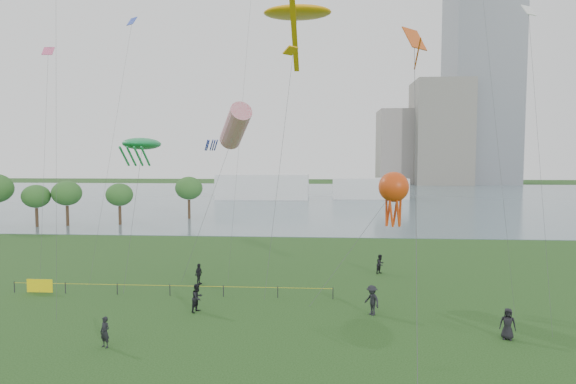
{
  "coord_description": "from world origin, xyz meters",
  "views": [
    {
      "loc": [
        2.11,
        -20.44,
        10.24
      ],
      "look_at": [
        0.0,
        10.0,
        8.0
      ],
      "focal_mm": 30.0,
      "sensor_mm": 36.0,
      "label": 1
    }
  ],
  "objects": [
    {
      "name": "building_mid",
      "position": [
        46.0,
        162.0,
        19.0
      ],
      "size": [
        20.0,
        20.0,
        38.0
      ],
      "primitive_type": "cube",
      "color": "slate",
      "rests_on": "ground_plane"
    },
    {
      "name": "trees",
      "position": [
        -34.3,
        49.15,
        5.04
      ],
      "size": [
        29.91,
        16.36,
        7.81
      ],
      "color": "#392719",
      "rests_on": "ground_plane"
    },
    {
      "name": "spectator_a",
      "position": [
        -6.02,
        10.23,
        0.93
      ],
      "size": [
        1.02,
        1.12,
        1.87
      ],
      "primitive_type": "imported",
      "rotation": [
        0.0,
        0.0,
        1.15
      ],
      "color": "black",
      "rests_on": "ground_plane"
    },
    {
      "name": "pavilion_right",
      "position": [
        14.0,
        98.0,
        2.5
      ],
      "size": [
        18.0,
        7.0,
        5.0
      ],
      "primitive_type": "cube",
      "color": "silver",
      "rests_on": "ground_plane"
    },
    {
      "name": "kite_windsock",
      "position": [
        -5.09,
        19.61,
        12.77
      ],
      "size": [
        6.04,
        5.12,
        14.7
      ],
      "rotation": [
        0.0,
        0.0,
        0.25
      ],
      "color": "#3F3F42"
    },
    {
      "name": "kite_creature",
      "position": [
        -12.08,
        16.91,
        11.25
      ],
      "size": [
        2.66,
        5.32,
        11.74
      ],
      "rotation": [
        0.0,
        0.0,
        0.43
      ],
      "color": "#3F3F42"
    },
    {
      "name": "kite_stingray",
      "position": [
        0.27,
        16.03,
        20.87
      ],
      "size": [
        5.09,
        10.07,
        21.34
      ],
      "rotation": [
        0.0,
        0.0,
        -0.23
      ],
      "color": "#3F3F42"
    },
    {
      "name": "kite_octopus",
      "position": [
        7.4,
        15.07,
        7.97
      ],
      "size": [
        7.19,
        4.36,
        9.16
      ],
      "rotation": [
        0.0,
        0.0,
        0.11
      ],
      "color": "#3F3F42"
    },
    {
      "name": "pavilion_left",
      "position": [
        -12.0,
        95.0,
        3.0
      ],
      "size": [
        22.0,
        8.0,
        6.0
      ],
      "primitive_type": "cube",
      "color": "silver",
      "rests_on": "ground_plane"
    },
    {
      "name": "fence",
      "position": [
        -15.12,
        13.73,
        0.55
      ],
      "size": [
        24.07,
        0.07,
        1.05
      ],
      "color": "black",
      "rests_on": "ground_plane"
    },
    {
      "name": "tower",
      "position": [
        62.0,
        168.0,
        60.0
      ],
      "size": [
        24.0,
        24.0,
        120.0
      ],
      "primitive_type": "cube",
      "color": "slate",
      "rests_on": "ground_plane"
    },
    {
      "name": "spectator_g",
      "position": [
        7.32,
        21.56,
        0.85
      ],
      "size": [
        1.03,
        1.04,
        1.7
      ],
      "primitive_type": "imported",
      "rotation": [
        0.0,
        0.0,
        0.84
      ],
      "color": "black",
      "rests_on": "ground_plane"
    },
    {
      "name": "spectator_b",
      "position": [
        5.42,
        10.37,
        0.98
      ],
      "size": [
        1.32,
        1.45,
        1.95
      ],
      "primitive_type": "imported",
      "rotation": [
        0.0,
        0.0,
        -0.95
      ],
      "color": "black",
      "rests_on": "ground_plane"
    },
    {
      "name": "building_low",
      "position": [
        32.0,
        168.0,
        14.0
      ],
      "size": [
        16.0,
        18.0,
        28.0
      ],
      "primitive_type": "cube",
      "color": "gray",
      "rests_on": "ground_plane"
    },
    {
      "name": "spectator_d",
      "position": [
        12.6,
        6.7,
        0.88
      ],
      "size": [
        1.0,
        0.8,
        1.77
      ],
      "primitive_type": "imported",
      "rotation": [
        0.0,
        0.0,
        -0.32
      ],
      "color": "black",
      "rests_on": "ground_plane"
    },
    {
      "name": "spectator_f",
      "position": [
        -9.46,
        4.02,
        0.83
      ],
      "size": [
        0.72,
        0.61,
        1.67
      ],
      "primitive_type": "imported",
      "rotation": [
        0.0,
        0.0,
        -0.42
      ],
      "color": "black",
      "rests_on": "ground_plane"
    },
    {
      "name": "kite_delta",
      "position": [
        7.04,
        5.92,
        15.71
      ],
      "size": [
        2.34,
        11.36,
        17.23
      ],
      "rotation": [
        0.0,
        0.0,
        -0.01
      ],
      "color": "#3F3F42"
    },
    {
      "name": "small_kites",
      "position": [
        -4.55,
        18.03,
        22.47
      ],
      "size": [
        37.69,
        13.77,
        7.48
      ],
      "color": "#E5598C"
    },
    {
      "name": "spectator_c",
      "position": [
        -7.67,
        16.96,
        0.85
      ],
      "size": [
        0.66,
        1.07,
        1.7
      ],
      "primitive_type": "imported",
      "rotation": [
        0.0,
        0.0,
        1.3
      ],
      "color": "black",
      "rests_on": "ground_plane"
    },
    {
      "name": "lake",
      "position": [
        0.0,
        100.0,
        0.02
      ],
      "size": [
        400.0,
        120.0,
        0.08
      ],
      "primitive_type": "cube",
      "color": "slate",
      "rests_on": "ground_plane"
    }
  ]
}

